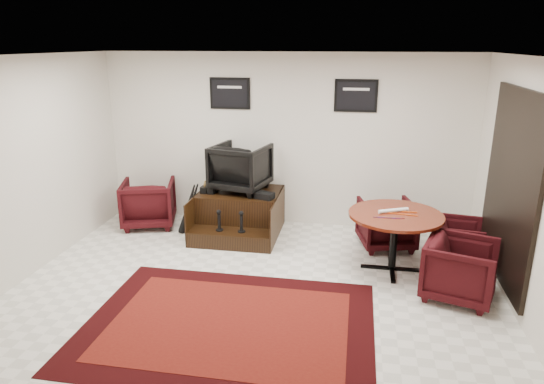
{
  "coord_description": "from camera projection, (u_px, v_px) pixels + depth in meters",
  "views": [
    {
      "loc": [
        1.15,
        -5.18,
        2.95
      ],
      "look_at": [
        0.07,
        0.9,
        1.02
      ],
      "focal_mm": 32.0,
      "sensor_mm": 36.0,
      "label": 1
    }
  ],
  "objects": [
    {
      "name": "polish_kit",
      "position": [
        264.0,
        196.0,
        7.35
      ],
      "size": [
        0.32,
        0.26,
        0.09
      ],
      "primitive_type": "cube",
      "rotation": [
        0.0,
        0.0,
        -0.32
      ],
      "color": "black",
      "rests_on": "shine_podium"
    },
    {
      "name": "table_chair_corner",
      "position": [
        461.0,
        267.0,
        5.72
      ],
      "size": [
        0.93,
        0.96,
        0.8
      ],
      "primitive_type": "imported",
      "rotation": [
        0.0,
        0.0,
        1.26
      ],
      "color": "black",
      "rests_on": "ground"
    },
    {
      "name": "paper_roll",
      "position": [
        393.0,
        210.0,
        6.36
      ],
      "size": [
        0.4,
        0.22,
        0.05
      ],
      "primitive_type": "cylinder",
      "rotation": [
        0.0,
        1.57,
        0.43
      ],
      "color": "white",
      "rests_on": "meeting_table"
    },
    {
      "name": "shine_chair",
      "position": [
        241.0,
        165.0,
        7.65
      ],
      "size": [
        0.95,
        0.92,
        0.83
      ],
      "primitive_type": "imported",
      "rotation": [
        0.0,
        0.0,
        2.92
      ],
      "color": "black",
      "rests_on": "shine_podium"
    },
    {
      "name": "ground",
      "position": [
        254.0,
        293.0,
        5.94
      ],
      "size": [
        6.0,
        6.0,
        0.0
      ],
      "primitive_type": "plane",
      "color": "white",
      "rests_on": "ground"
    },
    {
      "name": "armchair_side",
      "position": [
        149.0,
        201.0,
        8.02
      ],
      "size": [
        1.01,
        0.97,
        0.85
      ],
      "primitive_type": "imported",
      "rotation": [
        0.0,
        0.0,
        3.43
      ],
      "color": "black",
      "rests_on": "ground"
    },
    {
      "name": "umbrella_black",
      "position": [
        188.0,
        208.0,
        7.65
      ],
      "size": [
        0.32,
        0.12,
        0.85
      ],
      "primitive_type": null,
      "color": "black",
      "rests_on": "ground"
    },
    {
      "name": "umbrella_hooked",
      "position": [
        191.0,
        206.0,
        7.79
      ],
      "size": [
        0.31,
        0.11,
        0.82
      ],
      "primitive_type": null,
      "color": "black",
      "rests_on": "ground"
    },
    {
      "name": "table_chair_back",
      "position": [
        387.0,
        222.0,
        7.19
      ],
      "size": [
        0.9,
        0.87,
        0.78
      ],
      "primitive_type": "imported",
      "rotation": [
        0.0,
        0.0,
        3.38
      ],
      "color": "black",
      "rests_on": "ground"
    },
    {
      "name": "table_chair_window",
      "position": [
        457.0,
        239.0,
        6.68
      ],
      "size": [
        0.71,
        0.74,
        0.68
      ],
      "primitive_type": "imported",
      "rotation": [
        0.0,
        0.0,
        1.42
      ],
      "color": "black",
      "rests_on": "ground"
    },
    {
      "name": "table_clutter",
      "position": [
        397.0,
        214.0,
        6.29
      ],
      "size": [
        0.57,
        0.3,
        0.01
      ],
      "color": "#D7480B",
      "rests_on": "meeting_table"
    },
    {
      "name": "meeting_table",
      "position": [
        395.0,
        220.0,
        6.34
      ],
      "size": [
        1.23,
        1.23,
        0.8
      ],
      "color": "#48120A",
      "rests_on": "ground"
    },
    {
      "name": "area_rug",
      "position": [
        229.0,
        324.0,
        5.27
      ],
      "size": [
        3.11,
        2.34,
        0.01
      ],
      "color": "black",
      "rests_on": "ground"
    },
    {
      "name": "room_shell",
      "position": [
        290.0,
        149.0,
        5.46
      ],
      "size": [
        6.02,
        5.02,
        2.81
      ],
      "color": "silver",
      "rests_on": "ground"
    },
    {
      "name": "shine_podium",
      "position": [
        240.0,
        214.0,
        7.75
      ],
      "size": [
        1.29,
        1.33,
        0.67
      ],
      "color": "black",
      "rests_on": "ground"
    },
    {
      "name": "shoes_pair",
      "position": [
        210.0,
        189.0,
        7.68
      ],
      "size": [
        0.24,
        0.3,
        0.1
      ],
      "color": "black",
      "rests_on": "shine_podium"
    }
  ]
}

